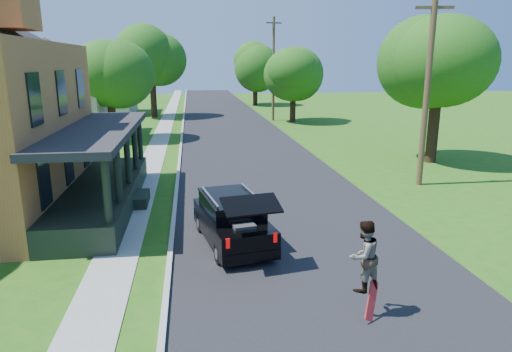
{
  "coord_description": "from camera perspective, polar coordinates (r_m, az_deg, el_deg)",
  "views": [
    {
      "loc": [
        -3.31,
        -11.75,
        5.51
      ],
      "look_at": [
        -1.21,
        3.0,
        1.76
      ],
      "focal_mm": 32.0,
      "sensor_mm": 36.0,
      "label": 1
    }
  ],
  "objects": [
    {
      "name": "curb",
      "position": [
        32.24,
        -9.32,
        4.09
      ],
      "size": [
        0.15,
        120.0,
        0.12
      ],
      "primitive_type": "cube",
      "color": "#A5A5A0",
      "rests_on": "ground"
    },
    {
      "name": "tree_left_mid",
      "position": [
        33.73,
        -17.99,
        12.1
      ],
      "size": [
        6.29,
        6.02,
        7.4
      ],
      "rotation": [
        0.0,
        0.0,
        0.32
      ],
      "color": "black",
      "rests_on": "ground"
    },
    {
      "name": "neighbor_house_far",
      "position": [
        52.76,
        -19.68,
        11.89
      ],
      "size": [
        12.78,
        12.78,
        8.3
      ],
      "color": "#BCB4A7",
      "rests_on": "ground"
    },
    {
      "name": "ground",
      "position": [
        13.4,
        7.05,
        -10.29
      ],
      "size": [
        140.0,
        140.0,
        0.0
      ],
      "primitive_type": "plane",
      "color": "#225811",
      "rests_on": "ground"
    },
    {
      "name": "tree_right_near",
      "position": [
        27.08,
        21.87,
        13.36
      ],
      "size": [
        5.78,
        5.79,
        8.43
      ],
      "rotation": [
        0.0,
        0.0,
        -0.13
      ],
      "color": "black",
      "rests_on": "ground"
    },
    {
      "name": "sidewalk",
      "position": [
        32.31,
        -12.08,
        3.98
      ],
      "size": [
        1.3,
        120.0,
        0.03
      ],
      "primitive_type": "cube",
      "color": "gray",
      "rests_on": "ground"
    },
    {
      "name": "tree_left_far",
      "position": [
        47.98,
        -13.03,
        14.59
      ],
      "size": [
        6.62,
        6.27,
        9.12
      ],
      "rotation": [
        0.0,
        0.0,
        0.24
      ],
      "color": "black",
      "rests_on": "ground"
    },
    {
      "name": "front_walk",
      "position": [
        19.59,
        -26.2,
        -3.72
      ],
      "size": [
        6.5,
        1.2,
        0.03
      ],
      "primitive_type": "cube",
      "color": "gray",
      "rests_on": "ground"
    },
    {
      "name": "tree_right_mid",
      "position": [
        43.05,
        4.65,
        13.42
      ],
      "size": [
        6.49,
        6.23,
        7.74
      ],
      "rotation": [
        0.0,
        0.0,
        0.36
      ],
      "color": "black",
      "rests_on": "ground"
    },
    {
      "name": "street",
      "position": [
        32.4,
        -2.13,
        4.32
      ],
      "size": [
        8.0,
        120.0,
        0.02
      ],
      "primitive_type": "cube",
      "color": "black",
      "rests_on": "ground"
    },
    {
      "name": "tree_right_far",
      "position": [
        59.68,
        -0.15,
        13.92
      ],
      "size": [
        6.54,
        6.25,
        8.27
      ],
      "rotation": [
        0.0,
        0.0,
        0.21
      ],
      "color": "black",
      "rests_on": "ground"
    },
    {
      "name": "skateboarder",
      "position": [
        10.32,
        13.33,
        -9.71
      ],
      "size": [
        0.97,
        0.88,
        1.61
      ],
      "rotation": [
        0.0,
        0.0,
        3.57
      ],
      "color": "black",
      "rests_on": "ground"
    },
    {
      "name": "neighbor_house_mid",
      "position": [
        37.2,
        -24.46,
        10.85
      ],
      "size": [
        12.78,
        12.78,
        8.3
      ],
      "color": "#BCB4A7",
      "rests_on": "ground"
    },
    {
      "name": "skateboard",
      "position": [
        10.64,
        14.23,
        -14.98
      ],
      "size": [
        0.47,
        0.51,
        0.82
      ],
      "rotation": [
        0.0,
        0.0,
        0.32
      ],
      "color": "#9A0D0D",
      "rests_on": "ground"
    },
    {
      "name": "utility_pole_near",
      "position": [
        21.69,
        20.61,
        10.05
      ],
      "size": [
        1.61,
        0.45,
        8.33
      ],
      "rotation": [
        0.0,
        0.0,
        -0.21
      ],
      "color": "#3F2D1D",
      "rests_on": "ground"
    },
    {
      "name": "black_suv",
      "position": [
        14.12,
        -2.97,
        -5.52
      ],
      "size": [
        2.34,
        4.55,
        2.02
      ],
      "rotation": [
        0.0,
        0.0,
        0.18
      ],
      "color": "black",
      "rests_on": "ground"
    },
    {
      "name": "utility_pole_far",
      "position": [
        43.94,
        2.19,
        13.3
      ],
      "size": [
        1.5,
        0.35,
        9.51
      ],
      "rotation": [
        0.0,
        0.0,
        0.16
      ],
      "color": "#3F2D1D",
      "rests_on": "ground"
    }
  ]
}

